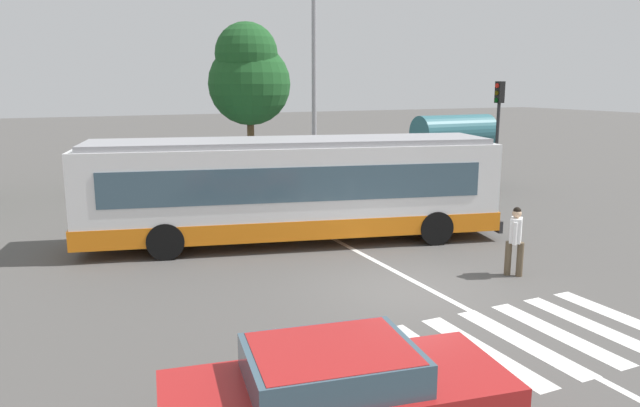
% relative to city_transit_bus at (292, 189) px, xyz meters
% --- Properties ---
extents(ground_plane, '(160.00, 160.00, 0.00)m').
position_rel_city_transit_bus_xyz_m(ground_plane, '(0.75, -5.02, -1.59)').
color(ground_plane, '#514F4C').
extents(city_transit_bus, '(12.46, 5.40, 3.06)m').
position_rel_city_transit_bus_xyz_m(city_transit_bus, '(0.00, 0.00, 0.00)').
color(city_transit_bus, black).
rests_on(city_transit_bus, ground_plane).
extents(pedestrian_crossing_street, '(0.47, 0.46, 1.72)m').
position_rel_city_transit_bus_xyz_m(pedestrian_crossing_street, '(3.68, -5.28, -0.62)').
color(pedestrian_crossing_street, brown).
rests_on(pedestrian_crossing_street, ground_plane).
extents(foreground_sedan, '(4.73, 2.50, 1.35)m').
position_rel_city_transit_bus_xyz_m(foreground_sedan, '(-3.37, -9.62, -0.82)').
color(foreground_sedan, black).
rests_on(foreground_sedan, ground_plane).
extents(parked_car_black, '(1.89, 4.51, 1.35)m').
position_rel_city_transit_bus_xyz_m(parked_car_black, '(-3.21, 10.25, -0.82)').
color(parked_car_black, black).
rests_on(parked_car_black, ground_plane).
extents(parked_car_teal, '(1.91, 4.52, 1.35)m').
position_rel_city_transit_bus_xyz_m(parked_car_teal, '(-0.47, 9.80, -0.82)').
color(parked_car_teal, black).
rests_on(parked_car_teal, ground_plane).
extents(parked_car_silver, '(1.96, 4.54, 1.35)m').
position_rel_city_transit_bus_xyz_m(parked_car_silver, '(2.08, 9.88, -0.82)').
color(parked_car_silver, black).
rests_on(parked_car_silver, ground_plane).
extents(parked_car_charcoal, '(1.88, 4.50, 1.35)m').
position_rel_city_transit_bus_xyz_m(parked_car_charcoal, '(4.81, 10.34, -0.82)').
color(parked_car_charcoal, black).
rests_on(parked_car_charcoal, ground_plane).
extents(traffic_light_far_corner, '(0.33, 0.32, 4.72)m').
position_rel_city_transit_bus_xyz_m(traffic_light_far_corner, '(11.15, 3.94, 1.58)').
color(traffic_light_far_corner, '#28282B').
rests_on(traffic_light_far_corner, ground_plane).
extents(bus_stop_shelter, '(3.83, 1.54, 3.25)m').
position_rel_city_transit_bus_xyz_m(bus_stop_shelter, '(10.31, 5.84, 0.83)').
color(bus_stop_shelter, '#28282B').
rests_on(bus_stop_shelter, ground_plane).
extents(twin_arm_street_lamp, '(4.33, 0.32, 9.06)m').
position_rel_city_transit_bus_xyz_m(twin_arm_street_lamp, '(3.98, 7.13, 3.97)').
color(twin_arm_street_lamp, '#939399').
rests_on(twin_arm_street_lamp, ground_plane).
extents(background_tree_right, '(4.15, 4.15, 7.62)m').
position_rel_city_transit_bus_xyz_m(background_tree_right, '(3.12, 13.15, 3.44)').
color(background_tree_right, brown).
rests_on(background_tree_right, ground_plane).
extents(crosswalk_painted_stripes, '(6.64, 3.14, 0.01)m').
position_rel_city_transit_bus_xyz_m(crosswalk_painted_stripes, '(0.66, -8.28, -1.58)').
color(crosswalk_painted_stripes, silver).
rests_on(crosswalk_painted_stripes, ground_plane).
extents(lane_center_line, '(0.16, 24.00, 0.01)m').
position_rel_city_transit_bus_xyz_m(lane_center_line, '(1.23, -3.02, -1.59)').
color(lane_center_line, silver).
rests_on(lane_center_line, ground_plane).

